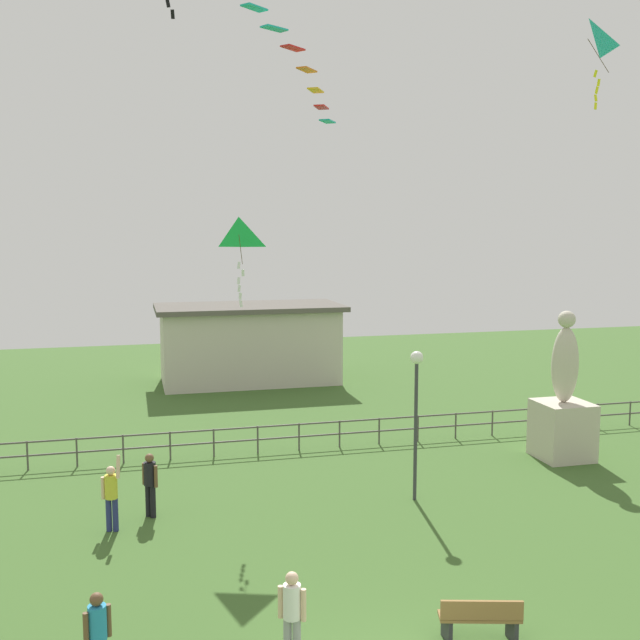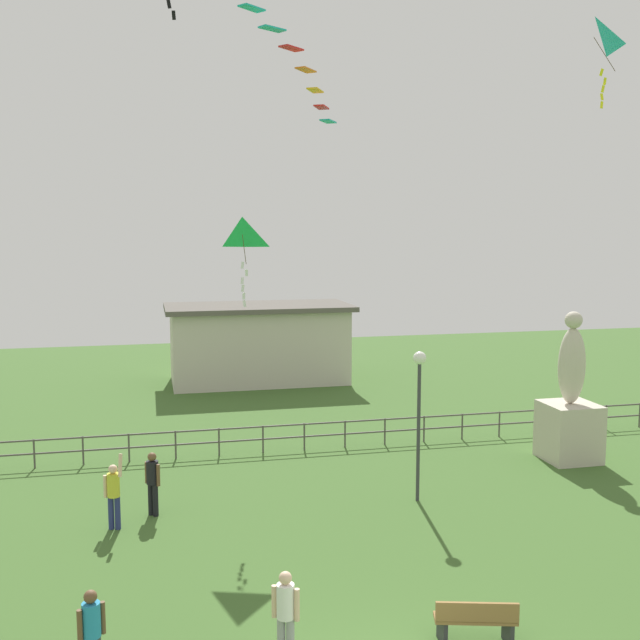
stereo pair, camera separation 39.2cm
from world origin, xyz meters
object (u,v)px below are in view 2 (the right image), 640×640
(lamppost, at_px, (419,392))
(person_2, at_px, (114,491))
(kite_1, at_px, (242,238))
(kite_2, at_px, (594,40))
(person_5, at_px, (286,611))
(statue_monument, at_px, (570,413))
(park_bench, at_px, (476,619))
(person_1, at_px, (92,630))
(person_4, at_px, (153,479))

(lamppost, bearing_deg, person_2, -178.94)
(kite_1, distance_m, kite_2, 11.29)
(person_2, xyz_separation_m, kite_1, (3.61, 2.19, 6.31))
(person_5, distance_m, kite_2, 17.19)
(statue_monument, distance_m, kite_1, 12.18)
(statue_monument, height_order, kite_1, kite_1)
(statue_monument, height_order, kite_2, kite_2)
(statue_monument, bearing_deg, park_bench, -129.03)
(statue_monument, height_order, person_1, statue_monument)
(park_bench, relative_size, kite_2, 0.64)
(person_4, distance_m, person_5, 7.82)
(lamppost, height_order, kite_2, kite_2)
(person_1, xyz_separation_m, person_5, (3.23, -0.19, 0.03))
(statue_monument, xyz_separation_m, person_2, (-14.35, -2.55, -0.58))
(statue_monument, relative_size, park_bench, 3.17)
(person_2, xyz_separation_m, kite_2, (13.31, 0.44, 11.82))
(kite_1, bearing_deg, statue_monument, 1.93)
(statue_monument, xyz_separation_m, person_1, (-14.43, -9.16, -0.63))
(lamppost, height_order, person_4, lamppost)
(kite_1, height_order, kite_2, kite_2)
(person_1, relative_size, kite_2, 0.67)
(person_4, height_order, kite_2, kite_2)
(statue_monument, xyz_separation_m, kite_2, (-1.04, -2.12, 11.24))
(park_bench, xyz_separation_m, person_2, (-6.65, 6.95, 0.53))
(person_4, distance_m, kite_2, 17.09)
(kite_2, bearing_deg, statue_monument, 63.82)
(lamppost, relative_size, person_1, 2.59)
(park_bench, distance_m, kite_1, 11.81)
(lamppost, distance_m, person_5, 8.84)
(statue_monument, bearing_deg, lamppost, -158.73)
(person_2, distance_m, person_4, 1.20)
(lamppost, xyz_separation_m, park_bench, (-1.53, -7.10, -2.63))
(lamppost, distance_m, person_2, 8.45)
(person_2, distance_m, kite_2, 17.80)
(park_bench, relative_size, person_2, 0.79)
(person_2, height_order, person_5, person_2)
(lamppost, distance_m, person_4, 7.54)
(person_2, height_order, kite_1, kite_1)
(lamppost, bearing_deg, park_bench, -102.19)
(person_1, bearing_deg, statue_monument, 32.42)
(statue_monument, height_order, person_4, statue_monument)
(park_bench, relative_size, person_5, 0.92)
(park_bench, xyz_separation_m, kite_1, (-3.04, 9.14, 6.84))
(kite_1, bearing_deg, person_1, -112.74)
(park_bench, bearing_deg, kite_2, 47.94)
(park_bench, bearing_deg, person_2, 133.76)
(person_1, relative_size, person_5, 0.97)
(park_bench, bearing_deg, person_1, 177.16)
(person_2, bearing_deg, lamppost, 1.06)
(lamppost, distance_m, kite_2, 10.98)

